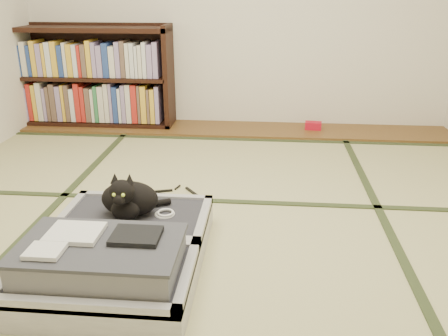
{
  "coord_description": "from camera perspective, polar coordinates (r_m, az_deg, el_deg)",
  "views": [
    {
      "loc": [
        0.29,
        -2.32,
        1.28
      ],
      "look_at": [
        0.05,
        0.35,
        0.25
      ],
      "focal_mm": 38.0,
      "sensor_mm": 36.0,
      "label": 1
    }
  ],
  "objects": [
    {
      "name": "floor",
      "position": [
        2.67,
        -1.77,
        -7.7
      ],
      "size": [
        4.5,
        4.5,
        0.0
      ],
      "primitive_type": "plane",
      "color": "#BFB97F",
      "rests_on": "ground"
    },
    {
      "name": "wood_strip",
      "position": [
        4.51,
        1.27,
        4.71
      ],
      "size": [
        4.0,
        0.5,
        0.02
      ],
      "primitive_type": "cube",
      "color": "brown",
      "rests_on": "ground"
    },
    {
      "name": "red_item",
      "position": [
        4.54,
        10.68,
        5.04
      ],
      "size": [
        0.16,
        0.11,
        0.07
      ],
      "primitive_type": "cube",
      "rotation": [
        0.0,
        0.0,
        -0.1
      ],
      "color": "#B70E23",
      "rests_on": "wood_strip"
    },
    {
      "name": "tatami_borders",
      "position": [
        3.1,
        -0.68,
        -3.25
      ],
      "size": [
        4.0,
        4.5,
        0.01
      ],
      "color": "#2D381E",
      "rests_on": "ground"
    },
    {
      "name": "bookcase",
      "position": [
        4.76,
        -15.49,
        10.29
      ],
      "size": [
        1.51,
        0.35,
        0.97
      ],
      "color": "black",
      "rests_on": "wood_strip"
    },
    {
      "name": "suitcase",
      "position": [
        2.32,
        -12.69,
        -9.92
      ],
      "size": [
        0.77,
        1.03,
        0.3
      ],
      "color": "#B7B6BB",
      "rests_on": "floor"
    },
    {
      "name": "cat",
      "position": [
        2.51,
        -11.41,
        -3.67
      ],
      "size": [
        0.34,
        0.35,
        0.28
      ],
      "color": "black",
      "rests_on": "suitcase"
    },
    {
      "name": "cable_coil",
      "position": [
        2.53,
        -7.11,
        -5.46
      ],
      "size": [
        0.11,
        0.11,
        0.03
      ],
      "color": "white",
      "rests_on": "suitcase"
    },
    {
      "name": "hanger",
      "position": [
        3.13,
        -5.97,
        -3.1
      ],
      "size": [
        0.42,
        0.22,
        0.01
      ],
      "color": "black",
      "rests_on": "floor"
    }
  ]
}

